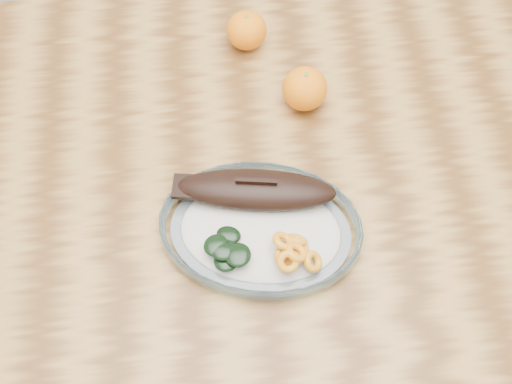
{
  "coord_description": "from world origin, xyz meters",
  "views": [
    {
      "loc": [
        -0.05,
        -0.54,
        1.61
      ],
      "look_at": [
        0.0,
        -0.07,
        0.77
      ],
      "focal_mm": 45.0,
      "sensor_mm": 36.0,
      "label": 1
    }
  ],
  "objects_px": {
    "dining_table": "(250,193)",
    "orange_left": "(247,30)",
    "orange_right": "(305,89)",
    "plated_meal": "(260,226)"
  },
  "relations": [
    {
      "from": "dining_table",
      "to": "orange_left",
      "type": "distance_m",
      "value": 0.28
    },
    {
      "from": "orange_left",
      "to": "orange_right",
      "type": "relative_size",
      "value": 0.94
    },
    {
      "from": "dining_table",
      "to": "orange_left",
      "type": "bearing_deg",
      "value": 85.0
    },
    {
      "from": "dining_table",
      "to": "orange_right",
      "type": "height_order",
      "value": "orange_right"
    },
    {
      "from": "orange_left",
      "to": "orange_right",
      "type": "bearing_deg",
      "value": -60.08
    },
    {
      "from": "plated_meal",
      "to": "orange_left",
      "type": "xyz_separation_m",
      "value": [
        0.02,
        0.37,
        0.02
      ]
    },
    {
      "from": "orange_left",
      "to": "orange_right",
      "type": "distance_m",
      "value": 0.16
    },
    {
      "from": "plated_meal",
      "to": "orange_right",
      "type": "xyz_separation_m",
      "value": [
        0.1,
        0.23,
        0.02
      ]
    },
    {
      "from": "plated_meal",
      "to": "orange_right",
      "type": "relative_size",
      "value": 8.68
    },
    {
      "from": "dining_table",
      "to": "orange_right",
      "type": "relative_size",
      "value": 16.35
    }
  ]
}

